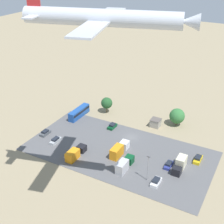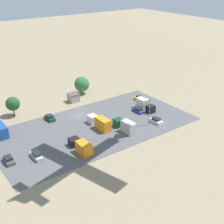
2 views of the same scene
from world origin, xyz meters
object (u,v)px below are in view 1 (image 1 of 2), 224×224
parked_car_1 (112,126)px  parked_car_2 (45,133)px  bus (79,112)px  parked_truck_2 (119,150)px  shed_building (156,123)px  airplane (107,18)px  parked_car_0 (156,182)px  parked_car_3 (169,165)px  parked_car_5 (198,159)px  parked_car_4 (56,140)px  parked_truck_0 (180,165)px  parked_truck_1 (124,165)px  parked_truck_3 (75,153)px

parked_car_1 → parked_car_2: 23.41m
bus → parked_truck_2: (-24.55, 14.46, -0.22)m
bus → parked_car_1: 15.16m
shed_building → airplane: size_ratio=0.11×
parked_car_0 → parked_truck_2: size_ratio=0.46×
parked_car_3 → parked_car_5: (-6.76, -6.81, 0.05)m
bus → parked_car_2: 16.69m
shed_building → parked_car_5: shed_building is taller
parked_car_4 → bus: bearing=99.8°
parked_car_0 → parked_truck_0: (-3.60, -9.28, 0.89)m
parked_car_0 → parked_car_4: bearing=-5.2°
bus → parked_car_0: size_ratio=2.55×
parked_car_1 → parked_truck_1: 23.68m
parked_car_3 → parked_car_0: bearing=87.0°
parked_car_1 → airplane: bearing=117.0°
parked_car_4 → parked_car_2: bearing=160.9°
parked_car_3 → parked_truck_1: bearing=33.7°
parked_car_2 → parked_truck_2: size_ratio=0.45×
parked_car_1 → parked_car_3: (-25.13, 11.64, -0.04)m
parked_car_0 → airplane: size_ratio=0.13×
bus → parked_car_2: bearing=79.9°
shed_building → parked_car_0: (-11.61, 28.82, -0.72)m
bus → parked_truck_0: (-43.32, 12.57, -0.22)m
parked_car_4 → parked_truck_1: 26.17m
parked_truck_3 → shed_building: bearing=63.6°
parked_truck_3 → parked_car_2: bearing=160.5°
bus → airplane: bearing=133.1°
shed_building → parked_car_3: size_ratio=0.82×
airplane → parked_car_3: bearing=141.8°
parked_car_2 → parked_truck_0: bearing=4.7°
parked_car_2 → parked_car_5: parked_car_5 is taller
parked_truck_0 → airplane: size_ratio=0.22×
shed_building → parked_truck_2: bearing=80.6°
shed_building → parked_truck_2: 21.74m
shed_building → bus: bus is taller
shed_building → parked_car_0: shed_building is taller
parked_car_2 → parked_car_3: bearing=4.5°
parked_car_5 → parked_truck_3: 37.02m
parked_car_2 → parked_truck_1: size_ratio=0.51×
parked_car_3 → shed_building: bearing=-58.9°
parked_car_0 → parked_truck_3: bearing=0.8°
parked_truck_0 → parked_truck_3: 31.27m
parked_car_2 → parked_car_4: 6.46m
parked_car_2 → parked_truck_3: 17.51m
parked_car_2 → shed_building: bearing=37.0°
parked_car_2 → parked_truck_2: parked_truck_2 is taller
shed_building → parked_car_2: 38.84m
bus → parked_truck_3: bearing=121.4°
parked_car_1 → parked_truck_3: size_ratio=0.49×
shed_building → airplane: (-3.48, 40.78, 43.69)m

